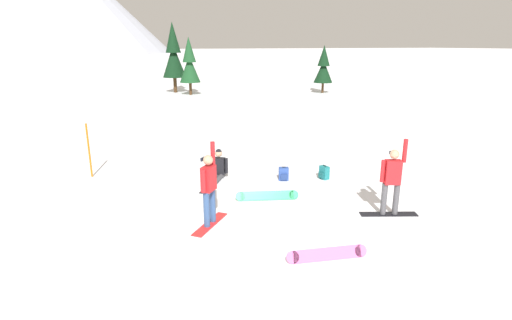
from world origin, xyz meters
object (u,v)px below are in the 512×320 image
Objects in this scene: snowboarder_foreground at (392,180)px; snowboarder_midground at (209,187)px; backpack_blue at (284,174)px; trail_marker_pole at (89,151)px; loose_snowboard_near_right at (327,254)px; pine_tree_slender at (174,55)px; pine_tree_tall at (189,64)px; loose_snowboard_near_left at (267,195)px; pine_tree_broad at (324,67)px; backpack_teal at (324,173)px; snowboarder_background at (218,169)px.

snowboarder_midground is at bearing 165.48° from snowboarder_foreground.
backpack_blue is 6.59m from trail_marker_pole.
pine_tree_slender is (2.94, 31.63, 3.32)m from loose_snowboard_near_right.
pine_tree_slender is (1.57, 26.67, 3.24)m from backpack_blue.
loose_snowboard_near_right is at bearing -97.49° from pine_tree_tall.
snowboarder_foreground is 27.94m from pine_tree_tall.
trail_marker_pole reaches higher than loose_snowboard_near_right.
backpack_blue is (3.20, 2.39, -0.78)m from snowboarder_midground.
loose_snowboard_near_left is 0.28× the size of pine_tree_slender.
snowboarder_foreground is 3.19m from loose_snowboard_near_right.
loose_snowboard_near_right is at bearing -54.55° from snowboarder_midground.
loose_snowboard_near_left is at bearing -124.35° from pine_tree_broad.
snowboarder_midground is 4.41× the size of backpack_blue.
loose_snowboard_near_right is 0.95× the size of trail_marker_pole.
pine_tree_tall is at bearing 84.19° from backpack_blue.
pine_tree_slender reaches higher than snowboarder_midground.
snowboarder_foreground is 1.11× the size of trail_marker_pole.
pine_tree_slender is at bearing 72.58° from trail_marker_pole.
pine_tree_tall reaches higher than snowboarder_midground.
pine_tree_tall reaches higher than trail_marker_pole.
trail_marker_pole reaches higher than backpack_teal.
snowboarder_midground is at bearing -109.72° from snowboarder_background.
snowboarder_background reaches higher than backpack_teal.
snowboarder_midground is 3.65m from snowboarder_background.
backpack_blue is (1.37, 4.95, 0.08)m from loose_snowboard_near_right.
snowboarder_background is at bearing -97.87° from pine_tree_slender.
pine_tree_slender reaches higher than pine_tree_broad.
trail_marker_pole reaches higher than backpack_blue.
pine_tree_slender reaches higher than snowboarder_foreground.
pine_tree_slender reaches higher than trail_marker_pole.
trail_marker_pole is at bearing 120.49° from loose_snowboard_near_right.
snowboarder_foreground is at bearing -14.52° from snowboarder_midground.
pine_tree_broad is (17.40, 23.54, 1.35)m from snowboarder_midground.
snowboarder_background is (1.21, 3.38, -0.65)m from snowboarder_midground.
snowboarder_foreground is at bearing -41.04° from trail_marker_pole.
pine_tree_slender reaches higher than loose_snowboard_near_left.
snowboarder_midground reaches higher than loose_snowboard_near_right.
loose_snowboard_near_right is at bearing -84.11° from snowboarder_background.
pine_tree_tall is at bearing 78.00° from snowboarder_midground.
trail_marker_pole is (-7.25, 3.16, 0.71)m from backpack_teal.
pine_tree_tall is (8.40, 21.50, 1.80)m from trail_marker_pole.
backpack_blue is 1.00× the size of backpack_teal.
snowboarder_background is at bearing 70.28° from snowboarder_midground.
backpack_teal is 0.26× the size of trail_marker_pole.
backpack_teal is at bearing -23.54° from trail_marker_pole.
pine_tree_slender is (3.55, 25.68, 3.11)m from snowboarder_background.
loose_snowboard_near_left is at bearing -158.09° from backpack_teal.
backpack_teal is at bearing -90.51° from pine_tree_slender.
snowboarder_midground reaches higher than snowboarder_background.
loose_snowboard_near_right is 3.74× the size of backpack_blue.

